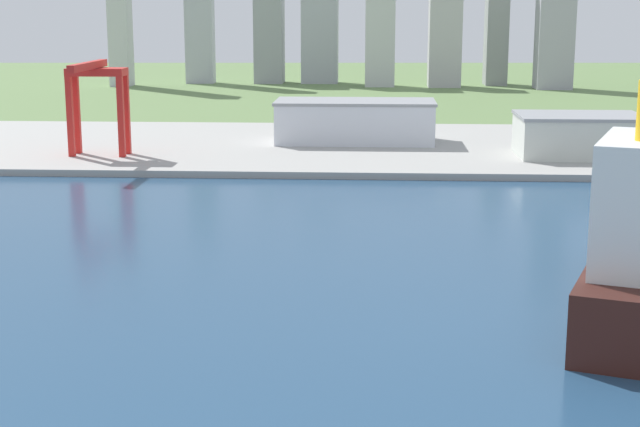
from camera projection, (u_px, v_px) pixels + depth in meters
ground_plane at (269, 277)px, 208.19m from camera, size 2400.00×2400.00×0.00m
water_bay at (227, 382)px, 149.60m from camera, size 840.00×360.00×0.15m
industrial_pier at (320, 146)px, 393.41m from camera, size 840.00×140.00×2.50m
port_crane_red at (96, 88)px, 355.29m from camera, size 21.35×41.07×35.00m
warehouse_main at (355, 121)px, 395.63m from camera, size 64.92×30.39×17.07m
warehouse_annex at (579, 135)px, 358.86m from camera, size 45.73×32.93×15.46m
distant_skyline at (373, 9)px, 701.51m from camera, size 328.91×68.04×156.66m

